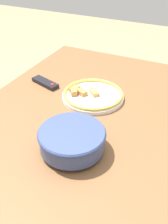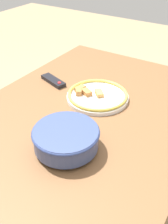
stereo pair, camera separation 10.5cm
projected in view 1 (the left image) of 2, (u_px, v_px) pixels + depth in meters
ground_plane at (83, 218)px, 1.56m from camera, size 8.00×8.00×0.00m
dining_table at (82, 130)px, 1.17m from camera, size 1.33×0.92×0.76m
noodle_bowl at (72, 139)px, 0.91m from camera, size 0.24×0.24×0.09m
food_plate at (92, 95)px, 1.21m from camera, size 0.29×0.29×0.04m
tv_remote at (45, 83)px, 1.32m from camera, size 0.09×0.16×0.02m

